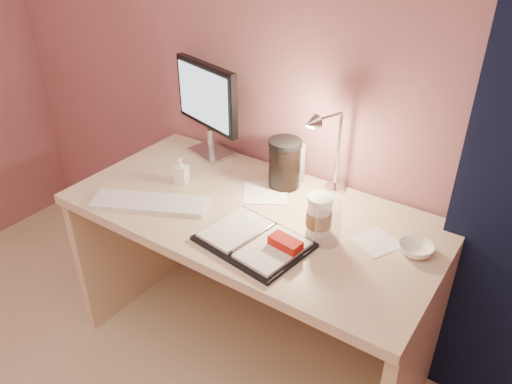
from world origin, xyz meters
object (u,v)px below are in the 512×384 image
Objects in this scene: clear_cup at (328,223)px; bowl at (416,249)px; keyboard at (150,203)px; product_box at (294,162)px; monitor at (209,101)px; planner at (256,241)px; desk at (263,248)px; coffee_cup at (319,216)px; lotion_bottle at (181,171)px; desk_lamp at (338,150)px; dark_jar at (284,166)px.

bowl is (0.27, 0.11, -0.06)m from clear_cup.
product_box is (0.34, 0.49, 0.06)m from keyboard.
planner is at bearing -23.13° from monitor.
coffee_cup is (0.27, -0.06, 0.29)m from desk.
coffee_cup is 0.39m from product_box.
desk_lamp reaches higher than lotion_bottle.
lotion_bottle is at bearing 67.42° from keyboard.
bowl reaches higher than keyboard.
desk is at bearing 163.58° from clear_cup.
clear_cup is 1.40× the size of lotion_bottle.
desk is 12.92× the size of lotion_bottle.
clear_cup reaches higher than lotion_bottle.
dark_jar reaches higher than keyboard.
monitor reaches higher than bowl.
monitor reaches higher than desk.
desk is 3.67× the size of planner.
desk_lamp is at bearing 11.31° from monitor.
monitor is 2.90× the size of coffee_cup.
planner is (0.13, -0.24, 0.24)m from desk.
desk is at bearing -122.54° from desk_lamp.
monitor is at bearing 73.20° from keyboard.
monitor is 0.74m from planner.
monitor reaches higher than clear_cup.
coffee_cup is 0.41× the size of desk_lamp.
dark_jar reaches higher than lotion_bottle.
monitor reaches higher than planner.
keyboard is 2.86× the size of clear_cup.
planner is 2.52× the size of clear_cup.
clear_cup reaches higher than planner.
desk_lamp is at bearing 103.14° from coffee_cup.
product_box is (-0.00, 0.08, -0.02)m from dark_jar.
lotion_bottle reaches higher than bowl.
coffee_cup is at bearing -54.79° from desk_lamp.
desk is 9.77× the size of coffee_cup.
monitor is at bearing 160.26° from product_box.
bowl is at bearing 21.53° from clear_cup.
monitor reaches higher than desk_lamp.
desk is at bearing 10.44° from lotion_bottle.
clear_cup is at bearing -11.92° from keyboard.
dark_jar reaches higher than product_box.
coffee_cup is 1.26× the size of bowl.
product_box is 0.41× the size of desk_lamp.
lotion_bottle is at bearing -175.34° from bowl.
keyboard is 0.73m from desk_lamp.
product_box is (-0.59, 0.22, 0.05)m from bowl.
keyboard is 3.09× the size of product_box.
planner is at bearing -96.84° from product_box.
bowl is at bearing -9.79° from keyboard.
product_box is at bearing 92.63° from dark_jar.
keyboard is at bearing -142.24° from desk.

